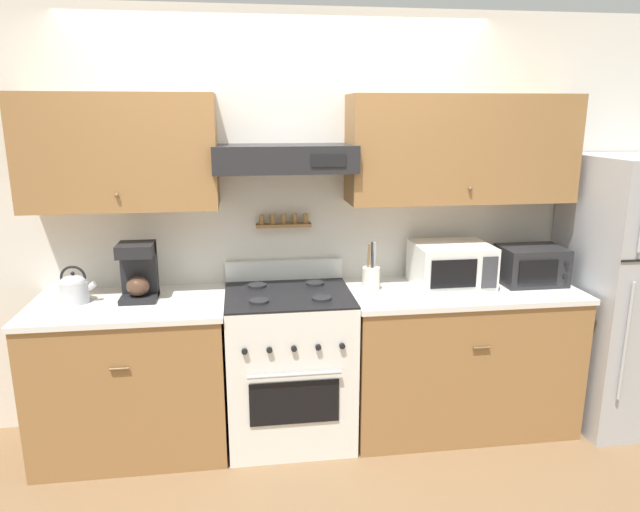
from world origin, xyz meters
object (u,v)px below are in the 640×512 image
microwave (451,265)px  utensil_crock (371,277)px  refrigerator (631,292)px  coffee_maker (138,271)px  toaster_oven (531,265)px  tea_kettle (74,288)px  stove_range (289,365)px

microwave → utensil_crock: 0.51m
refrigerator → utensil_crock: bearing=176.8°
refrigerator → utensil_crock: (-1.66, 0.09, 0.13)m
coffee_maker → toaster_oven: coffee_maker is taller
microwave → toaster_oven: size_ratio=1.19×
tea_kettle → coffee_maker: bearing=4.2°
coffee_maker → toaster_oven: bearing=-0.7°
microwave → utensil_crock: (-0.51, -0.02, -0.05)m
coffee_maker → tea_kettle: bearing=-175.8°
refrigerator → coffee_maker: 3.03m
stove_range → toaster_oven: toaster_oven is taller
tea_kettle → microwave: (2.22, 0.02, 0.05)m
coffee_maker → utensil_crock: coffee_maker is taller
microwave → tea_kettle: bearing=-179.5°
utensil_crock → toaster_oven: utensil_crock is taller
refrigerator → tea_kettle: refrigerator is taller
refrigerator → toaster_oven: 0.67m
stove_range → coffee_maker: bearing=175.3°
stove_range → refrigerator: (2.17, -0.05, 0.38)m
tea_kettle → utensil_crock: bearing=0.0°
refrigerator → toaster_oven: size_ratio=4.42×
tea_kettle → microwave: size_ratio=0.47×
stove_range → tea_kettle: size_ratio=4.85×
coffee_maker → toaster_oven: (2.38, -0.03, -0.05)m
tea_kettle → utensil_crock: 1.71m
stove_range → microwave: size_ratio=2.28×
refrigerator → microwave: 1.17m
refrigerator → tea_kettle: (-3.37, 0.09, 0.14)m
refrigerator → coffee_maker: bearing=177.7°
microwave → utensil_crock: size_ratio=1.55×
microwave → utensil_crock: bearing=-178.0°
stove_range → toaster_oven: (1.53, 0.04, 0.56)m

